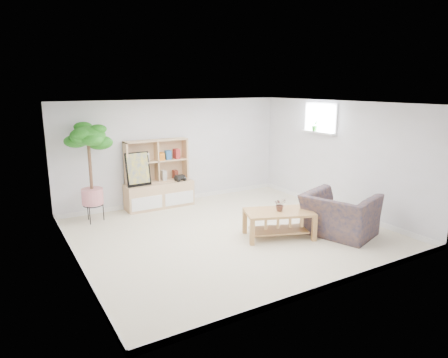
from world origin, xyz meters
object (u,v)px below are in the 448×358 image
storage_unit (159,174)px  coffee_table (279,224)px  armchair (340,212)px  floor_tree (91,173)px

storage_unit → coffee_table: storage_unit is taller
coffee_table → armchair: size_ratio=1.00×
storage_unit → floor_tree: size_ratio=0.76×
coffee_table → armchair: bearing=-4.8°
floor_tree → armchair: (3.73, -3.08, -0.56)m
coffee_table → floor_tree: size_ratio=0.60×
coffee_table → floor_tree: bearing=157.0°
coffee_table → floor_tree: 3.82m
floor_tree → armchair: 4.87m
floor_tree → coffee_table: bearing=-43.7°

